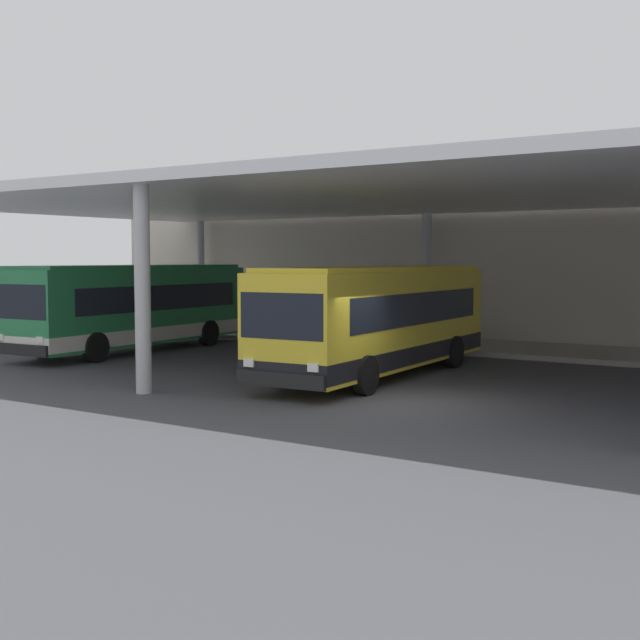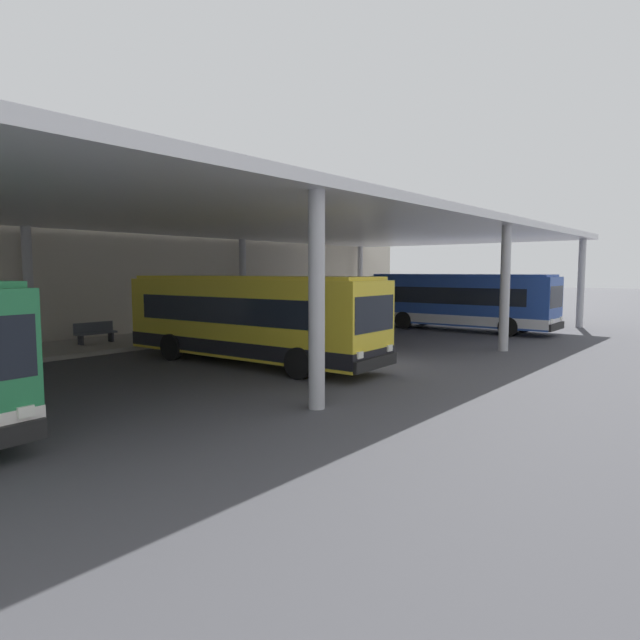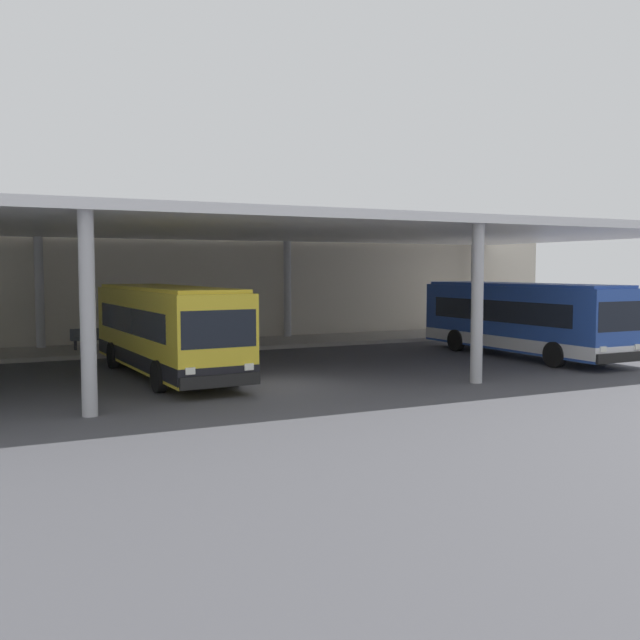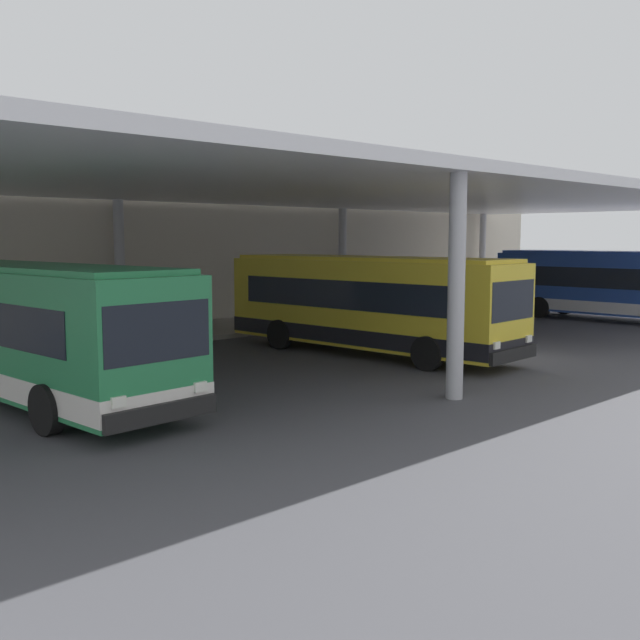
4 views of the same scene
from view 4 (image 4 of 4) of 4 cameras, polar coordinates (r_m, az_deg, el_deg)
The scene contains 8 objects.
ground_plane at distance 24.00m, azimuth 14.32°, elevation -2.81°, with size 200.00×200.00×0.00m, color #47474C.
platform_kerb at distance 31.77m, azimuth -3.87°, elevation -0.24°, with size 42.00×4.50×0.18m, color #A39E93.
station_building_facade at distance 34.13m, azimuth -7.40°, elevation 5.78°, with size 48.00×1.60×6.83m, color beige.
canopy_shelter at distance 27.08m, azimuth 4.62°, elevation 9.67°, with size 40.00×17.00×5.55m.
bus_nearest_bay at distance 18.20m, azimuth -21.85°, elevation -0.70°, with size 3.22×10.67×3.17m.
bus_second_bay at distance 23.74m, azimuth 3.74°, elevation 1.31°, with size 3.14×10.66×3.17m.
bus_middle_bay at distance 35.77m, azimuth 21.80°, elevation 2.58°, with size 2.85×10.57×3.17m.
bench_waiting at distance 29.31m, azimuth -10.24°, elevation 0.24°, with size 1.80×0.45×0.92m.
Camera 4 is at (-20.08, -12.60, 3.77)m, focal length 40.96 mm.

